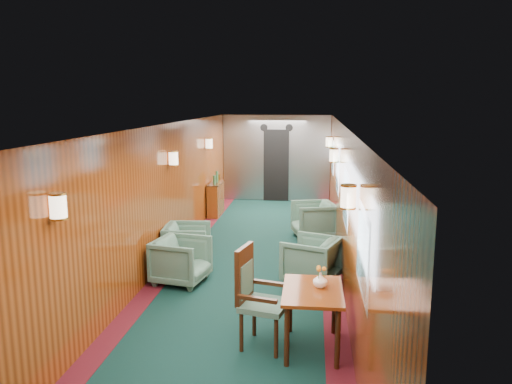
% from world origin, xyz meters
% --- Properties ---
extents(room, '(12.00, 12.10, 2.40)m').
position_xyz_m(room, '(0.00, 0.00, 1.63)').
color(room, black).
rests_on(room, ground).
extents(bulkhead, '(2.98, 0.17, 2.39)m').
position_xyz_m(bulkhead, '(0.00, 5.91, 1.18)').
color(bulkhead, '#A0A2A6').
rests_on(bulkhead, ground).
extents(windows_right, '(0.02, 8.60, 0.80)m').
position_xyz_m(windows_right, '(1.49, 0.25, 1.45)').
color(windows_right, '#B9BCC0').
rests_on(windows_right, ground).
extents(wall_sconces, '(2.97, 7.97, 0.25)m').
position_xyz_m(wall_sconces, '(0.00, 0.57, 1.79)').
color(wall_sconces, '#FFE9C6').
rests_on(wall_sconces, ground).
extents(dining_table, '(0.67, 0.95, 0.71)m').
position_xyz_m(dining_table, '(1.05, -2.60, 0.60)').
color(dining_table, brown).
rests_on(dining_table, ground).
extents(side_chair, '(0.63, 0.65, 1.17)m').
position_xyz_m(side_chair, '(0.40, -2.58, 0.63)').
color(side_chair, '#1D4438').
rests_on(side_chair, ground).
extents(credenza, '(0.28, 0.90, 1.08)m').
position_xyz_m(credenza, '(-1.34, 3.89, 0.42)').
color(credenza, brown).
rests_on(credenza, ground).
extents(flower_vase, '(0.17, 0.17, 0.17)m').
position_xyz_m(flower_vase, '(1.13, -2.52, 0.80)').
color(flower_vase, white).
rests_on(flower_vase, dining_table).
extents(armchair_left_near, '(0.91, 0.89, 0.71)m').
position_xyz_m(armchair_left_near, '(-0.97, -0.71, 0.35)').
color(armchair_left_near, '#1D4438').
rests_on(armchair_left_near, ground).
extents(armchair_left_far, '(0.84, 0.82, 0.70)m').
position_xyz_m(armchair_left_far, '(-1.11, 0.21, 0.35)').
color(armchair_left_far, '#1D4438').
rests_on(armchair_left_far, ground).
extents(armchair_right_near, '(1.01, 1.00, 0.72)m').
position_xyz_m(armchair_right_near, '(1.02, -0.46, 0.36)').
color(armchair_right_near, '#1D4438').
rests_on(armchair_right_near, ground).
extents(armchair_right_far, '(1.00, 0.98, 0.75)m').
position_xyz_m(armchair_right_far, '(1.05, 2.12, 0.37)').
color(armchair_right_far, '#1D4438').
rests_on(armchair_right_far, ground).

